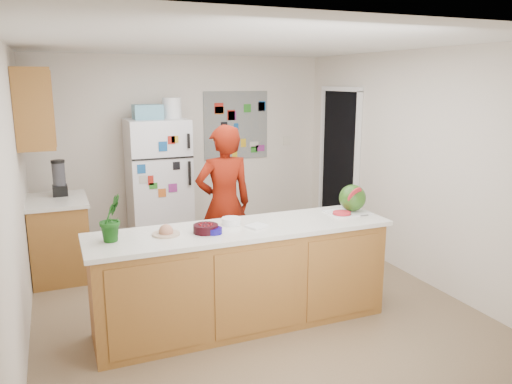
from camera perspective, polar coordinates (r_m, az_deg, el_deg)
name	(u,v)px	position (r m, az deg, el deg)	size (l,w,h in m)	color
floor	(244,299)	(5.21, -1.41, -12.15)	(4.00, 4.50, 0.02)	brown
wall_back	(185,149)	(6.95, -8.17, 4.89)	(4.00, 0.02, 2.50)	beige
wall_left	(13,196)	(4.53, -26.00, -0.45)	(0.02, 4.50, 2.50)	beige
wall_right	(411,165)	(5.83, 17.33, 2.95)	(0.02, 4.50, 2.50)	beige
ceiling	(242,43)	(4.74, -1.58, 16.70)	(4.00, 4.50, 0.02)	white
doorway	(340,165)	(7.01, 9.54, 3.01)	(0.03, 0.85, 2.04)	black
peninsula_base	(243,278)	(4.53, -1.54, -9.85)	(2.60, 0.62, 0.88)	brown
peninsula_top	(242,229)	(4.38, -1.58, -4.29)	(2.68, 0.70, 0.04)	silver
side_counter_base	(60,240)	(6.03, -21.51, -5.08)	(0.60, 0.80, 0.86)	brown
side_counter_top	(56,201)	(5.91, -21.86, -0.92)	(0.64, 0.84, 0.04)	silver
upper_cabinets	(34,107)	(5.73, -24.01, 8.83)	(0.35, 1.00, 0.80)	brown
refrigerator	(159,185)	(6.55, -11.05, 0.76)	(0.75, 0.70, 1.70)	silver
fridge_top_bin	(148,112)	(6.41, -12.29, 8.94)	(0.35, 0.28, 0.18)	#5999B2
photo_collage	(236,125)	(7.11, -2.29, 7.62)	(0.95, 0.01, 0.95)	slate
person	(224,205)	(5.40, -3.67, -1.45)	(0.63, 0.41, 1.73)	#6C1306
blender_appliance	(59,179)	(6.02, -21.57, 1.38)	(0.14, 0.14, 0.38)	black
cutting_board	(348,212)	(4.91, 10.45, -2.31)	(0.40, 0.30, 0.01)	silver
watermelon	(353,198)	(4.92, 10.97, -0.66)	(0.26, 0.26, 0.26)	#1B5012
watermelon_slice	(342,213)	(4.81, 9.77, -2.38)	(0.17, 0.17, 0.02)	#CD1D43
cherry_bowl	(206,229)	(4.23, -5.76, -4.19)	(0.21, 0.21, 0.07)	black
white_bowl	(231,221)	(4.45, -2.83, -3.35)	(0.17, 0.17, 0.06)	white
cobalt_bowl	(214,231)	(4.20, -4.85, -4.42)	(0.14, 0.14, 0.05)	#100768
plate	(166,234)	(4.22, -10.24, -4.74)	(0.23, 0.23, 0.02)	beige
paper_towel	(257,226)	(4.37, 0.09, -3.91)	(0.16, 0.14, 0.02)	silver
keys	(364,215)	(4.84, 12.19, -2.59)	(0.09, 0.04, 0.01)	gray
potted_plant	(111,218)	(4.13, -16.27, -2.88)	(0.21, 0.17, 0.37)	#153D0B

